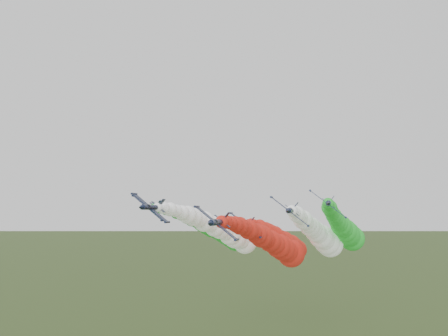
{
  "coord_description": "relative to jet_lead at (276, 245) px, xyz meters",
  "views": [
    {
      "loc": [
        20.25,
        -80.13,
        46.66
      ],
      "look_at": [
        1.19,
        0.68,
        54.78
      ],
      "focal_mm": 35.0,
      "sensor_mm": 36.0,
      "label": 1
    }
  ],
  "objects": [
    {
      "name": "jet_inner_left",
      "position": [
        -14.44,
        6.26,
        2.7
      ],
      "size": [
        14.23,
        64.04,
        16.18
      ],
      "rotation": [
        0.0,
        0.67,
        0.0
      ],
      "color": "#111833",
      "rests_on": "ground"
    },
    {
      "name": "jet_outer_left",
      "position": [
        -19.29,
        18.91,
        2.41
      ],
      "size": [
        14.51,
        64.32,
        16.46
      ],
      "rotation": [
        0.0,
        0.67,
        0.0
      ],
      "color": "#111833",
      "rests_on": "ground"
    },
    {
      "name": "jet_lead",
      "position": [
        0.0,
        0.0,
        0.0
      ],
      "size": [
        14.45,
        64.26,
        16.41
      ],
      "rotation": [
        0.0,
        0.67,
        0.0
      ],
      "color": "#111833",
      "rests_on": "ground"
    },
    {
      "name": "jet_trail",
      "position": [
        -0.34,
        24.72,
        -0.81
      ],
      "size": [
        13.87,
        63.69,
        15.83
      ],
      "rotation": [
        0.0,
        0.67,
        0.0
      ],
      "color": "#111833",
      "rests_on": "ground"
    },
    {
      "name": "jet_inner_right",
      "position": [
        10.66,
        12.97,
        1.65
      ],
      "size": [
        14.52,
        64.33,
        16.48
      ],
      "rotation": [
        0.0,
        0.67,
        0.0
      ],
      "color": "#111833",
      "rests_on": "ground"
    },
    {
      "name": "jet_outer_right",
      "position": [
        17.37,
        19.68,
        3.04
      ],
      "size": [
        14.49,
        64.31,
        16.45
      ],
      "rotation": [
        0.0,
        0.67,
        0.0
      ],
      "color": "#111833",
      "rests_on": "ground"
    }
  ]
}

